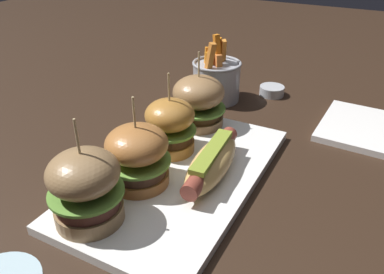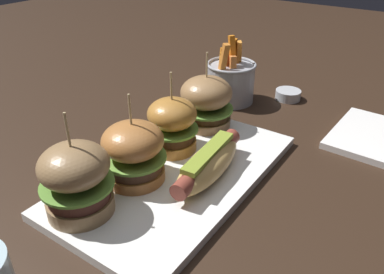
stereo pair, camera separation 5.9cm
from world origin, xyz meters
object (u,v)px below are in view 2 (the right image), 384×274
object	(u,v)px
platter_main	(178,174)
slider_far_left	(76,179)
slider_far_right	(206,101)
fries_bucket	(231,80)
slider_center_right	(172,124)
hot_dog	(208,163)
sauce_ramekin	(288,94)
slider_center_left	(134,152)

from	to	relation	value
platter_main	slider_far_left	distance (m)	0.17
slider_far_right	slider_far_left	bearing A→B (deg)	179.29
slider_far_right	fries_bucket	world-z (taller)	slider_far_right
slider_far_left	slider_center_right	size ratio (longest dim) A/B	1.07
hot_dog	slider_far_right	distance (m)	0.17
platter_main	slider_far_left	xyz separation A→B (m)	(-0.15, 0.05, 0.06)
platter_main	slider_center_right	world-z (taller)	slider_center_right
slider_far_right	sauce_ramekin	size ratio (longest dim) A/B	2.50
fries_bucket	slider_far_right	bearing A→B (deg)	-168.03
slider_far_right	fries_bucket	size ratio (longest dim) A/B	0.97
slider_far_left	sauce_ramekin	distance (m)	0.53
slider_far_left	platter_main	bearing A→B (deg)	-18.58
slider_center_left	hot_dog	bearing A→B (deg)	-52.27
slider_far_left	slider_far_right	world-z (taller)	slider_far_left
platter_main	slider_center_left	size ratio (longest dim) A/B	2.90
platter_main	slider_center_right	distance (m)	0.08
hot_dog	fries_bucket	world-z (taller)	fries_bucket
platter_main	hot_dog	size ratio (longest dim) A/B	2.23
platter_main	sauce_ramekin	xyz separation A→B (m)	(0.38, -0.03, 0.00)
platter_main	sauce_ramekin	world-z (taller)	sauce_ramekin
slider_center_left	fries_bucket	bearing A→B (deg)	6.20
platter_main	slider_center_left	distance (m)	0.08
slider_center_left	slider_center_right	distance (m)	0.10
slider_center_right	sauce_ramekin	distance (m)	0.34
slider_center_right	slider_far_right	distance (m)	0.10
hot_dog	sauce_ramekin	bearing A→B (deg)	3.08
platter_main	sauce_ramekin	size ratio (longest dim) A/B	7.09
slider_far_left	hot_dog	bearing A→B (deg)	-30.74
hot_dog	slider_center_left	world-z (taller)	slider_center_left
slider_far_right	fries_bucket	distance (m)	0.15
hot_dog	slider_center_right	world-z (taller)	slider_center_right
slider_far_right	fries_bucket	bearing A→B (deg)	11.97
hot_dog	sauce_ramekin	distance (m)	0.37
slider_far_left	fries_bucket	xyz separation A→B (m)	(0.45, 0.03, -0.02)
hot_dog	slider_center_right	bearing A→B (deg)	69.86
slider_center_right	hot_dog	bearing A→B (deg)	-110.14
slider_far_left	slider_center_right	distance (m)	0.19
hot_dog	slider_far_right	world-z (taller)	slider_far_right
platter_main	slider_center_left	bearing A→B (deg)	143.17
slider_far_left	slider_center_left	bearing A→B (deg)	-6.30
slider_center_left	slider_center_right	xyz separation A→B (m)	(0.10, 0.01, -0.00)
sauce_ramekin	slider_far_right	bearing A→B (deg)	162.33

